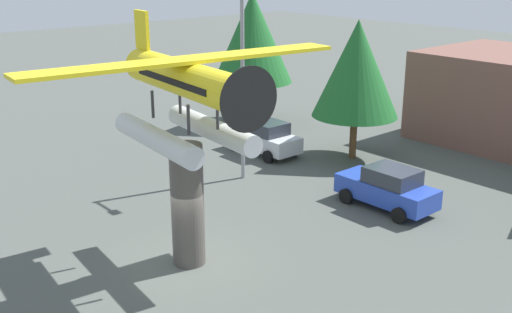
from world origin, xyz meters
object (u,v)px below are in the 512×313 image
(display_pedestal, at_px, (187,205))
(floatplane_monument, at_px, (185,94))
(car_mid_blue, at_px, (388,188))
(tree_east, at_px, (357,69))
(car_near_silver, at_px, (264,137))
(tree_west, at_px, (252,37))
(streetlight_primary, at_px, (245,73))

(display_pedestal, relative_size, floatplane_monument, 0.40)
(car_mid_blue, bearing_deg, display_pedestal, 80.89)
(display_pedestal, bearing_deg, tree_east, 106.53)
(display_pedestal, relative_size, car_near_silver, 0.99)
(floatplane_monument, xyz_separation_m, tree_east, (-3.96, 12.91, -1.23))
(floatplane_monument, bearing_deg, display_pedestal, -180.00)
(car_near_silver, bearing_deg, tree_west, -35.19)
(tree_east, bearing_deg, streetlight_primary, -101.28)
(floatplane_monument, height_order, tree_west, floatplane_monument)
(streetlight_primary, bearing_deg, car_mid_blue, 18.25)
(tree_east, bearing_deg, tree_west, 175.14)
(display_pedestal, distance_m, tree_west, 18.79)
(streetlight_primary, bearing_deg, tree_west, 137.43)
(car_near_silver, bearing_deg, floatplane_monument, 126.85)
(floatplane_monument, height_order, car_mid_blue, floatplane_monument)
(car_near_silver, relative_size, car_mid_blue, 1.00)
(car_near_silver, bearing_deg, car_mid_blue, 172.88)
(floatplane_monument, relative_size, streetlight_primary, 1.21)
(streetlight_primary, bearing_deg, display_pedestal, -53.24)
(tree_west, bearing_deg, floatplane_monument, -47.15)
(tree_west, bearing_deg, streetlight_primary, -42.57)
(tree_east, bearing_deg, floatplane_monument, -72.96)
(car_near_silver, relative_size, tree_east, 0.60)
(car_mid_blue, xyz_separation_m, tree_west, (-13.96, 4.74, 4.37))
(car_near_silver, height_order, streetlight_primary, streetlight_primary)
(tree_west, bearing_deg, car_near_silver, -35.19)
(car_mid_blue, distance_m, tree_east, 7.59)
(display_pedestal, distance_m, car_near_silver, 12.48)
(car_mid_blue, height_order, streetlight_primary, streetlight_primary)
(display_pedestal, distance_m, streetlight_primary, 8.91)
(car_near_silver, bearing_deg, display_pedestal, 126.41)
(tree_east, bearing_deg, car_mid_blue, -37.26)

